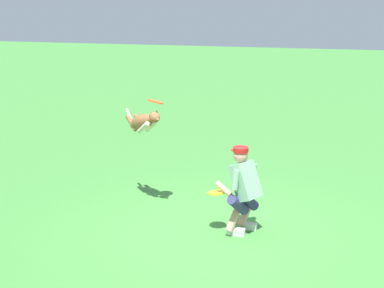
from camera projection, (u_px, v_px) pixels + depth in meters
ground_plane at (212, 234)px, 7.96m from camera, size 60.00×60.00×0.00m
person at (243, 188)px, 7.86m from camera, size 0.70×0.64×1.29m
dog at (143, 122)px, 8.81m from camera, size 0.85×0.70×0.50m
frisbee_flying at (155, 102)px, 8.51m from camera, size 0.30×0.30×0.11m
frisbee_held at (216, 193)px, 7.91m from camera, size 0.37×0.37×0.06m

